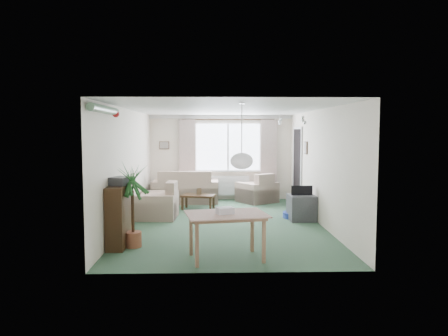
{
  "coord_description": "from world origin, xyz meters",
  "views": [
    {
      "loc": [
        -0.28,
        -9.12,
        1.95
      ],
      "look_at": [
        0.0,
        0.3,
        1.15
      ],
      "focal_mm": 35.0,
      "sensor_mm": 36.0,
      "label": 1
    }
  ],
  "objects_px": {
    "pet_bed": "(297,215)",
    "coffee_table": "(198,202)",
    "armchair_left": "(157,200)",
    "armchair_corner": "(257,188)",
    "bookshelf": "(119,216)",
    "dining_table": "(226,237)",
    "tv_cube": "(302,208)",
    "sofa": "(186,186)",
    "houseplant": "(133,206)"
  },
  "relations": [
    {
      "from": "sofa",
      "to": "houseplant",
      "type": "height_order",
      "value": "houseplant"
    },
    {
      "from": "houseplant",
      "to": "dining_table",
      "type": "xyz_separation_m",
      "value": [
        1.54,
        -0.74,
        -0.36
      ]
    },
    {
      "from": "armchair_corner",
      "to": "houseplant",
      "type": "bearing_deg",
      "value": 27.84
    },
    {
      "from": "bookshelf",
      "to": "pet_bed",
      "type": "relative_size",
      "value": 1.64
    },
    {
      "from": "bookshelf",
      "to": "houseplant",
      "type": "relative_size",
      "value": 0.74
    },
    {
      "from": "bookshelf",
      "to": "houseplant",
      "type": "bearing_deg",
      "value": -12.32
    },
    {
      "from": "armchair_left",
      "to": "coffee_table",
      "type": "xyz_separation_m",
      "value": [
        0.89,
        1.09,
        -0.23
      ]
    },
    {
      "from": "pet_bed",
      "to": "bookshelf",
      "type": "bearing_deg",
      "value": -146.2
    },
    {
      "from": "sofa",
      "to": "pet_bed",
      "type": "distance_m",
      "value": 3.46
    },
    {
      "from": "armchair_left",
      "to": "houseplant",
      "type": "height_order",
      "value": "houseplant"
    },
    {
      "from": "armchair_left",
      "to": "pet_bed",
      "type": "height_order",
      "value": "armchair_left"
    },
    {
      "from": "sofa",
      "to": "pet_bed",
      "type": "xyz_separation_m",
      "value": [
        2.63,
        -2.22,
        -0.38
      ]
    },
    {
      "from": "armchair_corner",
      "to": "pet_bed",
      "type": "relative_size",
      "value": 1.42
    },
    {
      "from": "armchair_left",
      "to": "tv_cube",
      "type": "xyz_separation_m",
      "value": [
        3.2,
        -0.32,
        -0.13
      ]
    },
    {
      "from": "houseplant",
      "to": "pet_bed",
      "type": "relative_size",
      "value": 2.22
    },
    {
      "from": "armchair_corner",
      "to": "tv_cube",
      "type": "xyz_separation_m",
      "value": [
        0.72,
        -2.45,
        -0.12
      ]
    },
    {
      "from": "armchair_corner",
      "to": "bookshelf",
      "type": "bearing_deg",
      "value": 25.25
    },
    {
      "from": "armchair_corner",
      "to": "houseplant",
      "type": "xyz_separation_m",
      "value": [
        -2.57,
        -4.58,
        0.3
      ]
    },
    {
      "from": "houseplant",
      "to": "pet_bed",
      "type": "distance_m",
      "value": 4.08
    },
    {
      "from": "tv_cube",
      "to": "pet_bed",
      "type": "relative_size",
      "value": 0.97
    },
    {
      "from": "sofa",
      "to": "armchair_left",
      "type": "xyz_separation_m",
      "value": [
        -0.52,
        -2.16,
        -0.03
      ]
    },
    {
      "from": "tv_cube",
      "to": "houseplant",
      "type": "bearing_deg",
      "value": -149.07
    },
    {
      "from": "armchair_corner",
      "to": "coffee_table",
      "type": "bearing_deg",
      "value": 0.66
    },
    {
      "from": "armchair_corner",
      "to": "tv_cube",
      "type": "height_order",
      "value": "armchair_corner"
    },
    {
      "from": "coffee_table",
      "to": "pet_bed",
      "type": "distance_m",
      "value": 2.53
    },
    {
      "from": "coffee_table",
      "to": "bookshelf",
      "type": "bearing_deg",
      "value": -109.54
    },
    {
      "from": "armchair_corner",
      "to": "dining_table",
      "type": "height_order",
      "value": "armchair_corner"
    },
    {
      "from": "armchair_corner",
      "to": "coffee_table",
      "type": "distance_m",
      "value": 1.91
    },
    {
      "from": "armchair_corner",
      "to": "houseplant",
      "type": "relative_size",
      "value": 0.64
    },
    {
      "from": "coffee_table",
      "to": "houseplant",
      "type": "xyz_separation_m",
      "value": [
        -0.99,
        -3.53,
        0.52
      ]
    },
    {
      "from": "coffee_table",
      "to": "dining_table",
      "type": "height_order",
      "value": "dining_table"
    },
    {
      "from": "sofa",
      "to": "armchair_left",
      "type": "height_order",
      "value": "sofa"
    },
    {
      "from": "coffee_table",
      "to": "armchair_left",
      "type": "bearing_deg",
      "value": -129.44
    },
    {
      "from": "pet_bed",
      "to": "coffee_table",
      "type": "bearing_deg",
      "value": 153.14
    },
    {
      "from": "bookshelf",
      "to": "pet_bed",
      "type": "bearing_deg",
      "value": 34.18
    },
    {
      "from": "dining_table",
      "to": "tv_cube",
      "type": "height_order",
      "value": "dining_table"
    },
    {
      "from": "houseplant",
      "to": "dining_table",
      "type": "distance_m",
      "value": 1.75
    },
    {
      "from": "coffee_table",
      "to": "pet_bed",
      "type": "bearing_deg",
      "value": -26.86
    },
    {
      "from": "armchair_corner",
      "to": "bookshelf",
      "type": "height_order",
      "value": "bookshelf"
    },
    {
      "from": "coffee_table",
      "to": "pet_bed",
      "type": "relative_size",
      "value": 1.29
    },
    {
      "from": "sofa",
      "to": "dining_table",
      "type": "relative_size",
      "value": 1.62
    },
    {
      "from": "dining_table",
      "to": "tv_cube",
      "type": "distance_m",
      "value": 3.36
    },
    {
      "from": "armchair_left",
      "to": "pet_bed",
      "type": "distance_m",
      "value": 3.17
    },
    {
      "from": "armchair_corner",
      "to": "dining_table",
      "type": "bearing_deg",
      "value": 46.21
    },
    {
      "from": "dining_table",
      "to": "pet_bed",
      "type": "height_order",
      "value": "dining_table"
    },
    {
      "from": "bookshelf",
      "to": "pet_bed",
      "type": "xyz_separation_m",
      "value": [
        3.49,
        2.34,
        -0.45
      ]
    },
    {
      "from": "bookshelf",
      "to": "houseplant",
      "type": "xyz_separation_m",
      "value": [
        0.25,
        -0.06,
        0.18
      ]
    },
    {
      "from": "sofa",
      "to": "coffee_table",
      "type": "height_order",
      "value": "sofa"
    },
    {
      "from": "bookshelf",
      "to": "dining_table",
      "type": "height_order",
      "value": "bookshelf"
    },
    {
      "from": "armchair_corner",
      "to": "bookshelf",
      "type": "xyz_separation_m",
      "value": [
        -2.82,
        -4.53,
        0.12
      ]
    }
  ]
}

